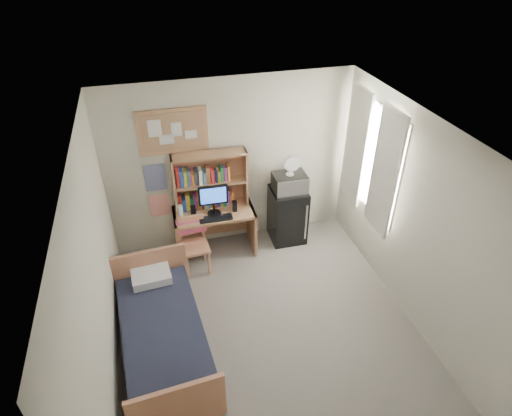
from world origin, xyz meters
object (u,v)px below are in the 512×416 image
object	(u,v)px
speaker_left	(193,212)
bed	(164,339)
mini_fridge	(287,214)
monitor	(214,201)
desk_fan	(290,166)
bulletin_board	(173,131)
desk	(215,231)
desk_chair	(195,246)
microwave	(289,183)
speaker_right	(234,206)

from	to	relation	value
speaker_left	bed	bearing A→B (deg)	-109.38
mini_fridge	monitor	world-z (taller)	monitor
monitor	desk_fan	distance (m)	1.22
bulletin_board	desk	xyz separation A→B (m)	(0.43, -0.30, -1.55)
desk_chair	monitor	size ratio (longest dim) A/B	1.88
mini_fridge	monitor	distance (m)	1.27
microwave	desk_chair	bearing A→B (deg)	-165.50
monitor	speaker_right	world-z (taller)	monitor
mini_fridge	microwave	size ratio (longest dim) A/B	1.86
bed	speaker_left	xyz separation A→B (m)	(0.63, 1.66, 0.57)
bulletin_board	desk_chair	world-z (taller)	bulletin_board
desk	desk_chair	distance (m)	0.49
desk	microwave	distance (m)	1.34
desk_chair	speaker_right	world-z (taller)	speaker_right
speaker_right	microwave	bearing A→B (deg)	6.63
desk	speaker_right	size ratio (longest dim) A/B	7.11
desk	monitor	world-z (taller)	monitor
bulletin_board	desk	size ratio (longest dim) A/B	0.80
desk	speaker_left	distance (m)	0.55
desk	speaker_left	size ratio (longest dim) A/B	6.82
monitor	speaker_right	bearing A→B (deg)	0.00
bulletin_board	speaker_right	size ratio (longest dim) A/B	5.68
speaker_right	speaker_left	bearing A→B (deg)	-180.00
desk_fan	speaker_left	bearing A→B (deg)	-176.22
bed	speaker_right	size ratio (longest dim) A/B	11.08
monitor	speaker_right	distance (m)	0.33
desk	bed	distance (m)	1.96
speaker_right	bed	bearing A→B (deg)	-125.34
bulletin_board	desk_fan	xyz separation A→B (m)	(1.59, -0.29, -0.60)
bulletin_board	desk	world-z (taller)	bulletin_board
monitor	mini_fridge	bearing A→B (deg)	5.91
desk	speaker_left	bearing A→B (deg)	-168.69
desk_chair	desk_fan	world-z (taller)	desk_fan
mini_fridge	speaker_right	distance (m)	0.94
monitor	bulletin_board	bearing A→B (deg)	141.74
bed	desk_chair	bearing A→B (deg)	63.09
desk_chair	speaker_right	distance (m)	0.81
speaker_left	microwave	size ratio (longest dim) A/B	0.36
speaker_right	desk_fan	world-z (taller)	desk_fan
desk_chair	speaker_left	xyz separation A→B (m)	(0.05, 0.29, 0.40)
mini_fridge	microwave	world-z (taller)	microwave
speaker_right	desk_fan	distance (m)	1.00
bulletin_board	monitor	size ratio (longest dim) A/B	2.10
mini_fridge	microwave	bearing A→B (deg)	-90.00
desk	monitor	size ratio (longest dim) A/B	2.63
desk	bed	xyz separation A→B (m)	(-0.93, -1.72, -0.12)
bulletin_board	desk_fan	distance (m)	1.73
bulletin_board	desk_fan	size ratio (longest dim) A/B	3.23
bed	microwave	bearing A→B (deg)	35.61
bed	speaker_left	distance (m)	1.87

